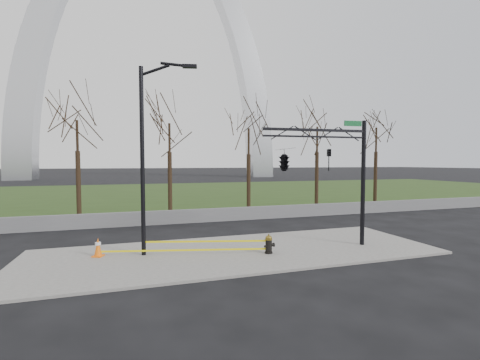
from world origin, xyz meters
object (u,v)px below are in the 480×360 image
object	(u,v)px
fire_hydrant	(269,244)
street_light	(148,147)
traffic_signal_mast	(300,160)
traffic_cone	(98,247)

from	to	relation	value
fire_hydrant	street_light	distance (m)	6.64
street_light	traffic_signal_mast	distance (m)	6.68
traffic_cone	street_light	distance (m)	4.70
traffic_cone	traffic_signal_mast	world-z (taller)	traffic_signal_mast
fire_hydrant	traffic_signal_mast	world-z (taller)	traffic_signal_mast
street_light	traffic_signal_mast	world-z (taller)	street_light
fire_hydrant	street_light	xyz separation A→B (m)	(-4.95, 1.35, 4.21)
traffic_cone	street_light	bearing A→B (deg)	-10.58
fire_hydrant	traffic_cone	world-z (taller)	fire_hydrant
street_light	traffic_signal_mast	size ratio (longest dim) A/B	1.37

